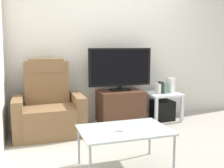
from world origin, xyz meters
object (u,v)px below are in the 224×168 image
(side_table, at_px, (163,97))
(game_console, at_px, (170,85))
(book_leftmost, at_px, (158,88))
(book_middle, at_px, (161,87))
(television, at_px, (120,68))
(tv_stand, at_px, (120,106))
(book_rightmost, at_px, (163,88))
(recliner_armchair, at_px, (49,108))
(cell_phone, at_px, (120,129))
(subwoofer_box, at_px, (162,110))
(coffee_table, at_px, (124,132))

(side_table, height_order, game_console, game_console)
(book_leftmost, distance_m, book_middle, 0.06)
(television, height_order, game_console, television)
(tv_stand, bearing_deg, book_rightmost, -7.32)
(television, bearing_deg, book_rightmost, -8.77)
(recliner_armchair, distance_m, cell_phone, 1.53)
(television, distance_m, recliner_armchair, 1.31)
(subwoofer_box, height_order, book_middle, book_middle)
(recliner_armchair, relative_size, subwoofer_box, 3.23)
(recliner_armchair, xyz_separation_m, cell_phone, (0.60, -1.40, 0.07))
(book_rightmost, relative_size, coffee_table, 0.19)
(subwoofer_box, height_order, cell_phone, cell_phone)
(subwoofer_box, bearing_deg, coffee_table, -129.60)
(coffee_table, height_order, cell_phone, cell_phone)
(subwoofer_box, bearing_deg, book_middle, -156.23)
(book_rightmost, xyz_separation_m, coffee_table, (-1.27, -1.52, -0.15))
(subwoofer_box, bearing_deg, cell_phone, -130.66)
(book_leftmost, bearing_deg, recliner_armchair, -176.52)
(tv_stand, height_order, coffee_table, tv_stand)
(television, xyz_separation_m, coffee_table, (-0.53, -1.63, -0.50))
(subwoofer_box, xyz_separation_m, book_middle, (-0.05, -0.02, 0.40))
(cell_phone, bearing_deg, tv_stand, 94.98)
(tv_stand, height_order, subwoofer_box, tv_stand)
(tv_stand, bearing_deg, game_console, -4.16)
(subwoofer_box, bearing_deg, book_rightmost, -107.13)
(television, xyz_separation_m, book_leftmost, (0.64, -0.11, -0.35))
(television, bearing_deg, cell_phone, -109.53)
(book_rightmost, bearing_deg, book_middle, 180.00)
(recliner_armchair, relative_size, book_middle, 5.39)
(game_console, bearing_deg, subwoofer_box, -176.05)
(recliner_armchair, height_order, cell_phone, recliner_armchair)
(recliner_armchair, xyz_separation_m, book_rightmost, (1.91, 0.11, 0.18))
(coffee_table, bearing_deg, recliner_armchair, 114.58)
(television, bearing_deg, tv_stand, -90.00)
(book_leftmost, bearing_deg, coffee_table, -127.68)
(book_rightmost, height_order, game_console, game_console)
(book_leftmost, xyz_separation_m, cell_phone, (-1.22, -1.52, -0.11))
(side_table, relative_size, book_rightmost, 3.16)
(tv_stand, relative_size, television, 0.69)
(tv_stand, distance_m, book_leftmost, 0.71)
(recliner_armchair, bearing_deg, coffee_table, -54.79)
(tv_stand, distance_m, book_rightmost, 0.79)
(subwoofer_box, height_order, book_leftmost, book_leftmost)
(subwoofer_box, bearing_deg, game_console, 3.95)
(tv_stand, xyz_separation_m, recliner_armchair, (-1.18, -0.20, 0.11))
(game_console, bearing_deg, recliner_armchair, -176.11)
(book_middle, height_order, book_rightmost, book_middle)
(television, distance_m, subwoofer_box, 1.05)
(book_middle, relative_size, coffee_table, 0.22)
(subwoofer_box, bearing_deg, television, 172.81)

